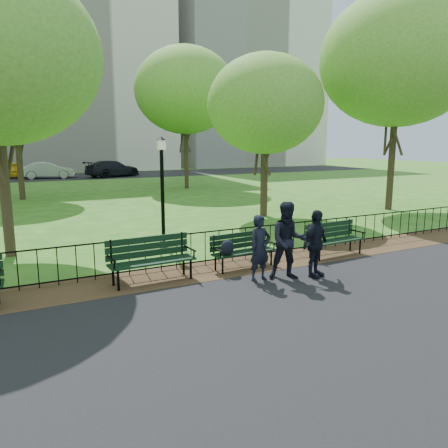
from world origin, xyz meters
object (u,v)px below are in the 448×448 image
tree_mid_e (399,59)px  person_left (260,248)px  park_bench_right_a (333,235)px  tree_far_c (13,89)px  park_bench_main (237,247)px  lamppost (162,188)px  tree_near_e (265,104)px  park_bench_left_a (151,254)px  person_right (315,244)px  sedan_dark (113,169)px  tree_far_e (185,90)px  taxi (15,170)px  person_mid (288,241)px  sedan_silver (48,170)px

tree_mid_e → person_left: bearing=-150.4°
park_bench_right_a → tree_far_c: tree_far_c is taller
park_bench_main → tree_mid_e: tree_mid_e is taller
lamppost → park_bench_right_a: bearing=-39.7°
tree_near_e → person_left: size_ratio=4.44×
park_bench_left_a → person_right: (3.52, -1.48, 0.17)m
tree_mid_e → sedan_dark: (-6.76, 26.13, -6.04)m
park_bench_left_a → person_left: bearing=-28.9°
park_bench_main → tree_far_e: size_ratio=0.18×
tree_mid_e → tree_far_c: 19.46m
taxi → person_mid: bearing=176.8°
park_bench_left_a → tree_mid_e: bearing=19.1°
person_left → taxi: (-3.53, 35.21, -0.04)m
sedan_silver → lamppost: bearing=-172.0°
lamppost → tree_far_e: tree_far_e is taller
person_mid → lamppost: bearing=132.7°
tree_far_e → sedan_silver: 16.42m
tree_far_c → person_mid: 19.91m
park_bench_right_a → tree_near_e: (2.01, 6.70, 4.12)m
park_bench_right_a → taxi: bearing=97.0°
park_bench_main → park_bench_right_a: bearing=-5.6°
person_left → park_bench_left_a: bearing=146.0°
tree_mid_e → tree_far_e: (-4.71, 13.45, -0.24)m
tree_far_e → taxi: 19.28m
park_bench_main → tree_near_e: (5.05, 6.61, 4.12)m
tree_far_c → sedan_dark: (8.45, 14.01, -5.22)m
person_mid → taxi: bearing=120.9°
tree_far_c → person_left: size_ratio=5.65×
person_right → sedan_silver: size_ratio=0.36×
person_left → taxi: bearing=88.4°
taxi → sedan_dark: sedan_dark is taller
park_bench_left_a → tree_near_e: tree_near_e is taller
person_left → person_right: size_ratio=0.95×
tree_far_c → person_left: 19.63m
person_left → taxi: size_ratio=0.36×
park_bench_right_a → person_left: 3.20m
taxi → tree_mid_e: bearing=-162.7°
taxi → sedan_silver: size_ratio=0.95×
lamppost → tree_far_c: tree_far_c is taller
park_bench_right_a → lamppost: lamppost is taller
tree_mid_e → sedan_silver: 30.10m
taxi → sedan_silver: bearing=-138.5°
tree_mid_e → sedan_dark: tree_mid_e is taller
park_bench_right_a → tree_mid_e: 11.66m
tree_far_c → park_bench_main: bearing=-77.3°
person_mid → taxi: size_ratio=0.43×
tree_mid_e → park_bench_right_a: bearing=-146.6°
tree_mid_e → tree_near_e: bearing=168.5°
park_bench_right_a → person_mid: size_ratio=1.01×
tree_far_e → park_bench_main: bearing=-109.3°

